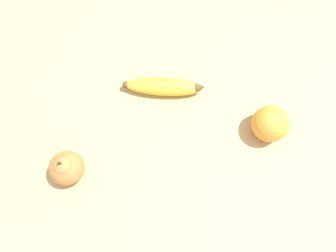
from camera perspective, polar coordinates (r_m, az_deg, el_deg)
name	(u,v)px	position (r m, az deg, el deg)	size (l,w,h in m)	color
ground_plane	(183,125)	(0.80, 2.64, 0.12)	(3.00, 3.00, 0.00)	tan
banana	(164,87)	(0.81, -0.67, 6.87)	(0.19, 0.15, 0.04)	gold
orange	(270,124)	(0.79, 17.37, 0.36)	(0.09, 0.09, 0.09)	orange
pear	(66,168)	(0.76, -17.31, -6.93)	(0.08, 0.08, 0.10)	#B2753D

